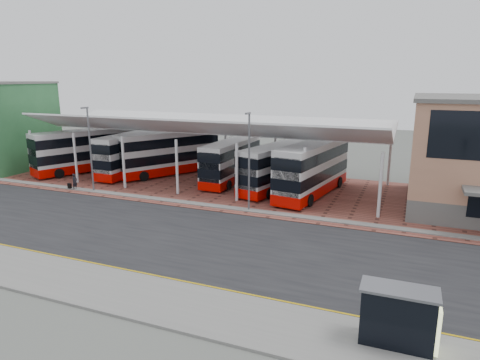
{
  "coord_description": "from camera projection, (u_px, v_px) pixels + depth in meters",
  "views": [
    {
      "loc": [
        14.09,
        -25.08,
        10.74
      ],
      "look_at": [
        1.07,
        6.66,
        2.45
      ],
      "focal_mm": 32.0,
      "sensor_mm": 36.0,
      "label": 1
    }
  ],
  "objects": [
    {
      "name": "bus_5",
      "position": [
        313.0,
        169.0,
        39.4
      ],
      "size": [
        4.55,
        12.03,
        4.84
      ],
      "rotation": [
        0.0,
        0.0,
        -0.16
      ],
      "color": "silver",
      "rests_on": "forecourt"
    },
    {
      "name": "bus_4",
      "position": [
        277.0,
        167.0,
        41.31
      ],
      "size": [
        4.75,
        10.87,
        4.37
      ],
      "rotation": [
        0.0,
        0.0,
        -0.23
      ],
      "color": "silver",
      "rests_on": "forecourt"
    },
    {
      "name": "bus_2",
      "position": [
        168.0,
        153.0,
        47.66
      ],
      "size": [
        8.12,
        11.45,
        4.81
      ],
      "rotation": [
        0.0,
        0.0,
        -0.52
      ],
      "color": "silver",
      "rests_on": "forecourt"
    },
    {
      "name": "suitcase",
      "position": [
        70.0,
        186.0,
        41.74
      ],
      "size": [
        0.33,
        0.24,
        0.57
      ],
      "primitive_type": "cube",
      "color": "black",
      "rests_on": "forecourt"
    },
    {
      "name": "road",
      "position": [
        183.0,
        237.0,
        29.37
      ],
      "size": [
        120.0,
        14.0,
        0.02
      ],
      "primitive_type": "cube",
      "color": "black",
      "rests_on": "ground"
    },
    {
      "name": "bus_shelter",
      "position": [
        405.0,
        314.0,
        16.79
      ],
      "size": [
        3.09,
        1.45,
        2.45
      ],
      "rotation": [
        0.0,
        0.0,
        0.01
      ],
      "color": "black",
      "rests_on": "sidewalk"
    },
    {
      "name": "yellow_line_near",
      "position": [
        130.0,
        273.0,
        23.97
      ],
      "size": [
        120.0,
        0.12,
        0.01
      ],
      "primitive_type": "cube",
      "color": "#BD950C",
      "rests_on": "road"
    },
    {
      "name": "shop_green",
      "position": [
        9.0,
        126.0,
        50.01
      ],
      "size": [
        6.4,
        10.2,
        10.22
      ],
      "color": "#2F6A3A",
      "rests_on": "ground"
    },
    {
      "name": "north_kerb",
      "position": [
        226.0,
        208.0,
        35.83
      ],
      "size": [
        120.0,
        0.8,
        0.14
      ],
      "primitive_type": "cube",
      "color": "slate",
      "rests_on": "ground"
    },
    {
      "name": "forecourt",
      "position": [
        274.0,
        191.0,
        41.22
      ],
      "size": [
        72.0,
        16.0,
        0.06
      ],
      "primitive_type": "cube",
      "color": "brown",
      "rests_on": "ground"
    },
    {
      "name": "sidewalk",
      "position": [
        107.0,
        288.0,
        22.16
      ],
      "size": [
        120.0,
        4.0,
        0.14
      ],
      "primitive_type": "cube",
      "color": "slate",
      "rests_on": "ground"
    },
    {
      "name": "bus_3",
      "position": [
        231.0,
        161.0,
        44.45
      ],
      "size": [
        2.71,
        10.42,
        4.28
      ],
      "rotation": [
        0.0,
        0.0,
        -0.01
      ],
      "color": "silver",
      "rests_on": "forecourt"
    },
    {
      "name": "bus_0",
      "position": [
        85.0,
        151.0,
        49.15
      ],
      "size": [
        7.16,
        11.75,
        4.81
      ],
      "rotation": [
        0.0,
        0.0,
        -0.42
      ],
      "color": "silver",
      "rests_on": "forecourt"
    },
    {
      "name": "ground",
      "position": [
        190.0,
        233.0,
        30.27
      ],
      "size": [
        140.0,
        140.0,
        0.0
      ],
      "primitive_type": "plane",
      "color": "#4E514B"
    },
    {
      "name": "lamp_east",
      "position": [
        249.0,
        159.0,
        34.15
      ],
      "size": [
        0.16,
        0.9,
        8.07
      ],
      "color": "#5C5E64",
      "rests_on": "ground"
    },
    {
      "name": "canopy",
      "position": [
        203.0,
        127.0,
        43.66
      ],
      "size": [
        37.0,
        11.63,
        7.07
      ],
      "color": "silver",
      "rests_on": "ground"
    },
    {
      "name": "yellow_line_far",
      "position": [
        133.0,
        271.0,
        24.24
      ],
      "size": [
        120.0,
        0.12,
        0.01
      ],
      "primitive_type": "cube",
      "color": "#BD950C",
      "rests_on": "road"
    },
    {
      "name": "pedestrian",
      "position": [
        75.0,
        182.0,
        41.36
      ],
      "size": [
        0.4,
        0.59,
        1.6
      ],
      "primitive_type": "imported",
      "rotation": [
        0.0,
        0.0,
        1.54
      ],
      "color": "black",
      "rests_on": "forecourt"
    },
    {
      "name": "bus_1",
      "position": [
        133.0,
        154.0,
        48.13
      ],
      "size": [
        2.8,
        11.09,
        4.57
      ],
      "rotation": [
        0.0,
        0.0,
        -0.0
      ],
      "color": "silver",
      "rests_on": "forecourt"
    },
    {
      "name": "lamp_west",
      "position": [
        90.0,
        147.0,
        40.06
      ],
      "size": [
        0.16,
        0.9,
        8.07
      ],
      "color": "#5C5E64",
      "rests_on": "ground"
    }
  ]
}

